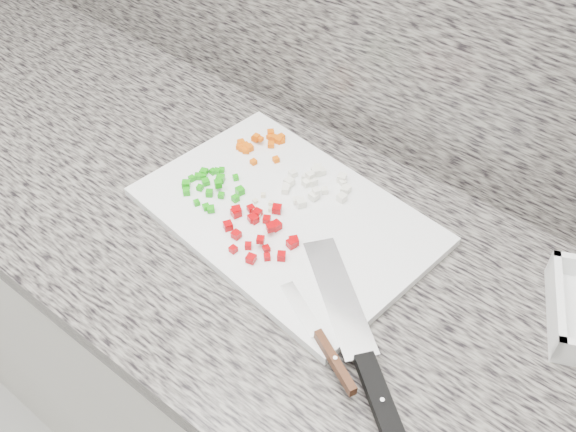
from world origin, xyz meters
name	(u,v)px	position (x,y,z in m)	size (l,w,h in m)	color
cabinet	(282,387)	(0.00, 1.44, 0.43)	(3.92, 0.62, 0.86)	white
countertop	(280,249)	(0.00, 1.44, 0.88)	(3.96, 0.64, 0.04)	slate
backsplash	(398,0)	(0.00, 1.74, 1.20)	(3.92, 0.02, 0.60)	slate
cutting_board	(286,216)	(-0.02, 1.49, 0.91)	(0.48, 0.32, 0.02)	white
carrot_pile	(260,143)	(-0.17, 1.59, 0.92)	(0.10, 0.10, 0.02)	#D95404
onion_pile	(315,184)	(-0.02, 1.57, 0.92)	(0.12, 0.11, 0.02)	silver
green_pepper_pile	(211,186)	(-0.16, 1.45, 0.92)	(0.11, 0.10, 0.02)	#16970D
red_pepper_pile	(259,229)	(-0.03, 1.42, 0.92)	(0.14, 0.13, 0.02)	#9E0206
garlic_pile	(262,207)	(-0.06, 1.47, 0.92)	(0.05, 0.05, 0.01)	beige
chef_knife	(365,363)	(0.24, 1.32, 0.92)	(0.32, 0.26, 0.02)	white
paring_knife	(326,348)	(0.19, 1.31, 0.92)	(0.19, 0.10, 0.02)	white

